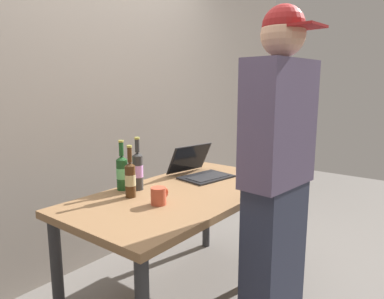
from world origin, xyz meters
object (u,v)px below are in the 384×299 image
object	(u,v)px
person_figure	(277,177)
laptop	(200,170)
coffee_mug	(159,196)
beer_bottle_brown	(130,178)
beer_bottle_amber	(122,172)
beer_bottle_dark	(138,170)

from	to	relation	value
person_figure	laptop	bearing A→B (deg)	66.14
coffee_mug	laptop	bearing A→B (deg)	16.68
beer_bottle_brown	laptop	bearing A→B (deg)	-2.91
person_figure	coffee_mug	distance (m)	0.64
beer_bottle_brown	coffee_mug	xyz separation A→B (m)	(0.01, -0.22, -0.06)
beer_bottle_amber	person_figure	xyz separation A→B (m)	(0.24, -0.92, 0.06)
beer_bottle_dark	coffee_mug	bearing A→B (deg)	-112.90
laptop	beer_bottle_dark	xyz separation A→B (m)	(-0.50, 0.11, 0.08)
beer_bottle_amber	laptop	bearing A→B (deg)	-18.07
beer_bottle_brown	beer_bottle_amber	world-z (taller)	beer_bottle_amber
beer_bottle_dark	beer_bottle_amber	size ratio (longest dim) A/B	1.06
laptop	beer_bottle_amber	bearing A→B (deg)	161.93
laptop	coffee_mug	bearing A→B (deg)	-163.32
beer_bottle_dark	person_figure	world-z (taller)	person_figure
person_figure	beer_bottle_dark	bearing A→B (deg)	101.84
laptop	beer_bottle_brown	size ratio (longest dim) A/B	1.35
laptop	person_figure	size ratio (longest dim) A/B	0.24
laptop	person_figure	distance (m)	0.81
beer_bottle_brown	coffee_mug	size ratio (longest dim) A/B	2.56
beer_bottle_dark	beer_bottle_brown	bearing A→B (deg)	-150.08
laptop	beer_bottle_brown	xyz separation A→B (m)	(-0.63, 0.03, 0.06)
beer_bottle_amber	coffee_mug	xyz separation A→B (m)	(-0.06, -0.37, -0.07)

